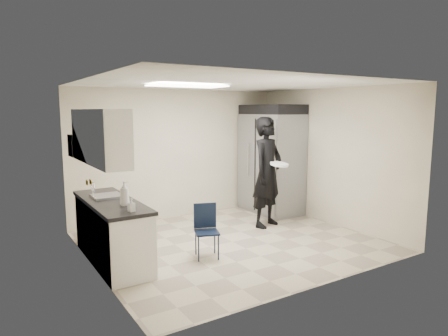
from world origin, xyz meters
TOP-DOWN VIEW (x-y plane):
  - floor at (0.00, 0.00)m, footprint 4.50×4.50m
  - ceiling at (0.00, 0.00)m, footprint 4.50×4.50m
  - back_wall at (0.00, 2.00)m, footprint 4.50×0.00m
  - left_wall at (-2.25, 0.00)m, footprint 0.00×4.00m
  - right_wall at (2.25, 0.00)m, footprint 0.00×4.00m
  - ceiling_panel at (-0.60, 0.40)m, footprint 1.20×0.60m
  - lower_counter at (-1.95, 0.20)m, footprint 0.60×1.90m
  - countertop at (-1.95, 0.20)m, footprint 0.64×1.95m
  - sink at (-1.93, 0.45)m, footprint 0.42×0.40m
  - faucet at (-2.13, 0.45)m, footprint 0.02×0.02m
  - upper_cabinets at (-2.08, 0.20)m, footprint 0.35×1.80m
  - towel_dispenser at (-2.14, 1.35)m, footprint 0.22×0.30m
  - notice_sticker_left at (-2.24, 0.10)m, footprint 0.00×0.12m
  - notice_sticker_right at (-2.24, 0.30)m, footprint 0.00×0.12m
  - commercial_fridge at (1.83, 1.27)m, footprint 0.80×1.35m
  - fridge_compressor at (1.83, 1.27)m, footprint 0.80×1.35m
  - folding_chair at (-0.71, -0.39)m, footprint 0.44×0.44m
  - man_tuxedo at (1.08, 0.45)m, footprint 0.88×0.73m
  - bucket_lid at (1.17, 0.22)m, footprint 0.44×0.44m
  - soap_bottle_a at (-1.88, -0.21)m, footprint 0.18×0.18m
  - soap_bottle_b at (-1.91, -0.58)m, footprint 0.09×0.09m

SIDE VIEW (x-z plane):
  - floor at x=0.00m, z-range 0.00..0.00m
  - folding_chair at x=-0.71m, z-range 0.00..0.77m
  - lower_counter at x=-1.95m, z-range 0.00..0.86m
  - sink at x=-1.93m, z-range 0.80..0.94m
  - countertop at x=-1.95m, z-range 0.86..0.91m
  - soap_bottle_b at x=-1.91m, z-range 0.91..1.08m
  - faucet at x=-2.13m, z-range 0.90..1.14m
  - man_tuxedo at x=1.08m, z-range 0.00..2.07m
  - commercial_fridge at x=1.83m, z-range 0.00..2.10m
  - soap_bottle_a at x=-1.88m, z-range 0.91..1.24m
  - notice_sticker_right at x=-2.24m, z-range 1.15..1.21m
  - bucket_lid at x=1.17m, z-range 1.18..1.23m
  - notice_sticker_left at x=-2.24m, z-range 1.19..1.25m
  - back_wall at x=0.00m, z-range -0.95..3.55m
  - left_wall at x=-2.25m, z-range -0.70..3.30m
  - right_wall at x=2.25m, z-range -0.70..3.30m
  - towel_dispenser at x=-2.14m, z-range 1.45..1.80m
  - upper_cabinets at x=-2.08m, z-range 1.45..2.20m
  - fridge_compressor at x=1.83m, z-range 2.10..2.30m
  - ceiling_panel at x=-0.60m, z-range 2.56..2.58m
  - ceiling at x=0.00m, z-range 2.60..2.60m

